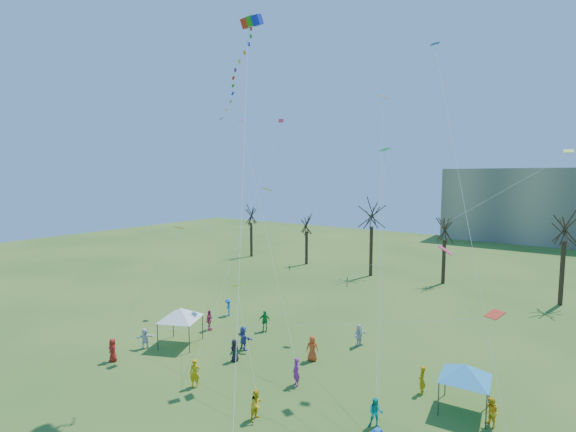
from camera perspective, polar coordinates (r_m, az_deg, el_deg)
The scene contains 7 objects.
ground at distance 24.04m, azimuth -7.97°, elevation -28.16°, with size 160.00×160.00×0.00m, color #31591C.
bare_tree_row at distance 52.08m, azimuth 23.21°, elevation -2.04°, with size 68.52×7.25×10.51m.
big_box_kite at distance 28.37m, azimuth -6.93°, elevation 19.24°, with size 5.29×6.77×26.07m.
canopy_tent_white at distance 33.76m, azimuth -15.06°, elevation -13.24°, with size 3.65×3.65×3.00m.
canopy_tent_blue at distance 26.33m, azimuth 23.92°, elevation -19.55°, with size 3.70×3.70×2.78m.
festival_crowd at distance 28.86m, azimuth 0.35°, elevation -20.00°, with size 26.94×13.84×1.86m.
small_kites_aloft at distance 27.86m, azimuth 7.42°, elevation 3.17°, with size 29.27×18.77×34.14m.
Camera 1 is at (13.64, -14.62, 13.34)m, focal length 25.00 mm.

